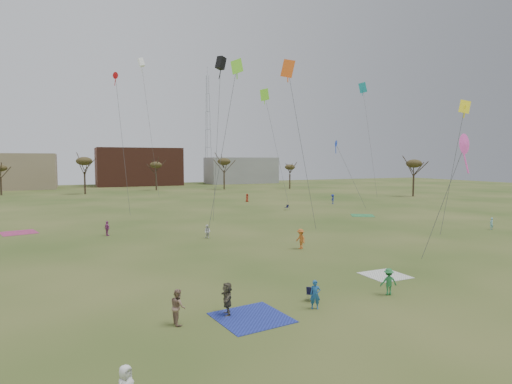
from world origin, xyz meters
name	(u,v)px	position (x,y,z in m)	size (l,w,h in m)	color
ground	(334,296)	(0.00, 0.00, 0.00)	(260.00, 260.00, 0.00)	#2C4816
flyer_near_center	(389,282)	(3.20, -1.10, 0.82)	(1.06, 0.61, 1.64)	#2A7F40
flyer_near_right	(315,295)	(-2.21, -1.43, 0.80)	(0.59, 0.38, 1.60)	#205A95
spectator_fore_b	(178,307)	(-9.72, -0.60, 0.90)	(0.88, 0.68, 1.80)	#93715D
spectator_fore_c	(227,299)	(-7.02, -0.38, 0.89)	(1.64, 0.52, 1.77)	#4F4938
flyer_mid_b	(301,239)	(4.83, 12.73, 0.94)	(1.21, 0.70, 1.87)	#C66425
flyer_mid_c	(491,224)	(30.97, 13.27, 0.71)	(0.52, 0.34, 1.42)	#83CADA
spectator_mid_d	(107,228)	(-11.18, 27.02, 0.81)	(0.95, 0.40, 1.63)	#AD4893
spectator_mid_e	(207,232)	(-1.58, 21.23, 0.71)	(0.69, 0.54, 1.42)	silver
flyer_far_b	(247,198)	(16.73, 55.17, 0.80)	(0.78, 0.51, 1.60)	maroon
flyer_far_c	(332,199)	(29.92, 45.20, 0.92)	(1.18, 0.68, 1.83)	#202E96
blanket_blue	(251,318)	(-5.99, -1.28, 0.00)	(3.55, 3.55, 0.03)	#24339C
blanket_cream	(385,275)	(5.92, 2.39, 0.00)	(2.83, 2.83, 0.03)	white
blanket_plum	(19,233)	(-20.28, 32.93, 0.00)	(3.56, 3.56, 0.03)	#AF3568
blanket_olive	(362,216)	(24.80, 29.58, 0.00)	(3.24, 3.24, 0.03)	#328A48
camp_chair_center	(311,296)	(-1.69, -0.16, 0.26)	(0.74, 0.74, 0.87)	#141335
camp_chair_right	(286,208)	(17.64, 40.20, 0.26)	(0.62, 0.59, 0.87)	#16153A
kites_aloft	(196,79)	(1.69, 37.02, 19.43)	(73.50, 62.55, 26.62)	red
tree_line	(128,165)	(-2.85, 79.12, 7.09)	(117.44, 49.32, 8.91)	#3A2B1E
building_brick	(139,167)	(5.00, 120.00, 6.00)	(26.00, 16.00, 12.00)	brown
building_grey	(241,170)	(40.00, 118.00, 4.50)	(24.00, 12.00, 9.00)	gray
radio_tower	(208,129)	(30.00, 125.00, 19.21)	(1.51, 1.72, 41.00)	#9EA3A8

